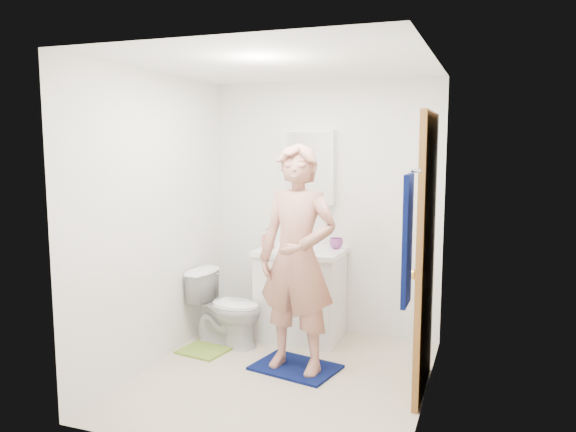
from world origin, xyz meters
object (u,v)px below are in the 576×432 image
at_px(toothbrush_cup, 336,243).
at_px(towel, 407,240).
at_px(medicine_cabinet, 309,167).
at_px(soap_dispenser, 268,238).
at_px(toilet, 227,308).
at_px(man, 297,259).
at_px(vanity_cabinet, 301,296).

bearing_deg(toothbrush_cup, towel, -61.48).
distance_m(medicine_cabinet, soap_dispenser, 0.78).
height_order(toilet, man, man).
relative_size(toilet, man, 0.38).
distance_m(vanity_cabinet, towel, 2.08).
relative_size(vanity_cabinet, man, 0.44).
distance_m(toothbrush_cup, man, 0.90).
distance_m(towel, toilet, 2.26).
height_order(medicine_cabinet, toilet, medicine_cabinet).
bearing_deg(toilet, man, -108.93).
bearing_deg(soap_dispenser, medicine_cabinet, 46.90).
xyz_separation_m(soap_dispenser, man, (0.52, -0.67, -0.02)).
distance_m(towel, man, 1.24).
bearing_deg(towel, soap_dispenser, 136.54).
bearing_deg(man, towel, -29.12).
bearing_deg(towel, vanity_cabinet, 128.47).
xyz_separation_m(medicine_cabinet, man, (0.23, -0.99, -0.68)).
relative_size(towel, man, 0.44).
relative_size(vanity_cabinet, toilet, 1.17).
distance_m(vanity_cabinet, medicine_cabinet, 1.22).
xyz_separation_m(soap_dispenser, toothbrush_cup, (0.59, 0.22, -0.05)).
height_order(soap_dispenser, toothbrush_cup, soap_dispenser).
bearing_deg(vanity_cabinet, man, -73.35).
xyz_separation_m(towel, toothbrush_cup, (-0.88, 1.62, -0.35)).
bearing_deg(man, soap_dispenser, 135.88).
xyz_separation_m(towel, toilet, (-1.76, 1.08, -0.91)).
relative_size(medicine_cabinet, towel, 0.87).
relative_size(medicine_cabinet, toilet, 1.03).
bearing_deg(man, medicine_cabinet, 111.12).
bearing_deg(man, toilet, 163.94).
bearing_deg(toilet, soap_dispenser, -36.96).
xyz_separation_m(vanity_cabinet, man, (0.23, -0.76, 0.52)).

